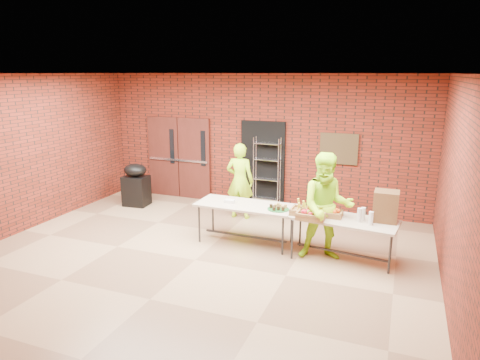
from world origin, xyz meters
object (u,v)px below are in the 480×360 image
wire_rack (267,173)px  table_right (343,222)px  covered_grill (136,185)px  volunteer_woman (240,181)px  table_left (245,207)px  coffee_dispenser (386,206)px  volunteer_man (327,207)px

wire_rack → table_right: 3.17m
covered_grill → volunteer_woman: (2.73, 0.06, 0.33)m
volunteer_woman → table_left: bearing=111.3°
wire_rack → table_left: wire_rack is taller
volunteer_woman → covered_grill: bearing=-2.7°
table_right → volunteer_woman: (-2.49, 1.44, 0.16)m
table_right → volunteer_woman: bearing=157.1°
table_right → covered_grill: (-5.22, 1.38, -0.17)m
coffee_dispenser → volunteer_woman: size_ratio=0.31×
wire_rack → volunteer_woman: (-0.35, -0.89, -0.01)m
coffee_dispenser → volunteer_man: 0.98m
volunteer_woman → volunteer_man: size_ratio=0.90×
covered_grill → wire_rack: bearing=12.0°
table_left → covered_grill: size_ratio=1.79×
table_right → volunteer_man: volunteer_man is taller
covered_grill → table_left: bearing=-25.8°
table_left → volunteer_woman: volunteer_woman is taller
coffee_dispenser → wire_rack: bearing=141.9°
wire_rack → volunteer_man: volunteer_man is taller
coffee_dispenser → volunteer_woman: bearing=157.4°
volunteer_woman → table_right: bearing=145.9°
table_right → coffee_dispenser: (0.68, 0.13, 0.33)m
coffee_dispenser → table_left: bearing=-179.6°
table_right → volunteer_man: bearing=-158.6°
table_right → wire_rack: bearing=139.8°
coffee_dispenser → covered_grill: 6.05m
wire_rack → table_right: wire_rack is taller
table_left → table_right: bearing=-2.5°
covered_grill → volunteer_woman: 2.75m
wire_rack → table_left: (0.28, -2.22, -0.16)m
table_right → covered_grill: covered_grill is taller
wire_rack → table_left: 2.25m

